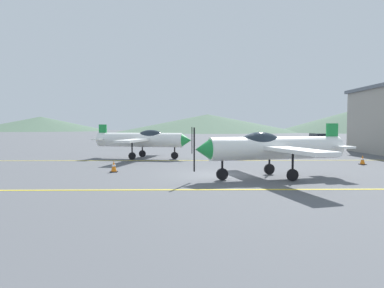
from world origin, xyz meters
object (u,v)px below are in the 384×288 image
at_px(car_sedan, 321,141).
at_px(traffic_cone_side, 114,166).
at_px(airplane_near, 271,147).
at_px(airplane_mid, 143,139).
at_px(traffic_cone_front, 363,160).

relative_size(car_sedan, traffic_cone_side, 7.33).
distance_m(airplane_near, airplane_mid, 11.69).
relative_size(airplane_near, airplane_mid, 1.00).
relative_size(airplane_near, traffic_cone_side, 14.04).
distance_m(car_sedan, traffic_cone_side, 24.84).
distance_m(airplane_near, traffic_cone_front, 8.81).
height_order(airplane_mid, traffic_cone_side, airplane_mid).
xyz_separation_m(airplane_near, car_sedan, (10.17, 19.46, -0.56)).
bearing_deg(traffic_cone_side, airplane_mid, 85.35).
bearing_deg(traffic_cone_side, car_sedan, 44.36).
height_order(airplane_mid, car_sedan, airplane_mid).
distance_m(airplane_mid, car_sedan, 19.92).
relative_size(airplane_near, car_sedan, 1.92).
relative_size(airplane_near, traffic_cone_front, 14.04).
height_order(traffic_cone_front, traffic_cone_side, same).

